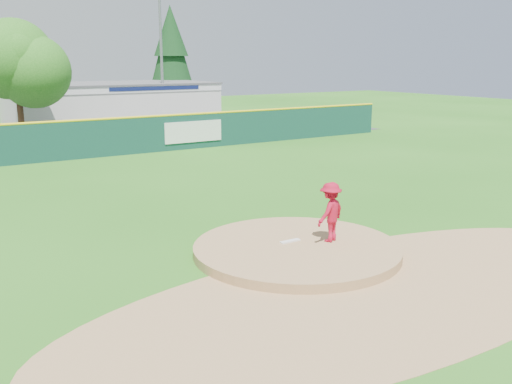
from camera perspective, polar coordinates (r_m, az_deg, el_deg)
ground at (r=15.31m, az=4.08°, el=-6.18°), size 120.00×120.00×0.00m
pitchers_mound at (r=15.31m, az=4.08°, el=-6.18°), size 5.50×5.50×0.50m
pitching_rubber at (r=15.45m, az=3.43°, el=-4.93°), size 0.60×0.15×0.04m
infield_dirt_arc at (r=13.20m, az=12.02°, el=-9.66°), size 15.40×15.40×0.01m
parking_lot at (r=39.82m, az=-19.96°, el=5.06°), size 44.00×16.00×0.02m
pitcher at (r=15.42m, az=7.45°, el=-1.99°), size 1.19×0.91×1.62m
van at (r=36.58m, az=-9.84°, el=6.09°), size 5.19×3.02×1.36m
pool_building_grp at (r=46.07m, az=-14.24°, el=8.50°), size 15.20×8.20×3.31m
fence_banners at (r=30.75m, az=-17.73°, el=4.92°), size 17.25×0.04×1.20m
outfield_fence at (r=31.04m, az=-16.28°, el=5.26°), size 40.00×0.14×2.07m
deciduous_tree at (r=37.14m, az=-22.85°, el=11.35°), size 5.60×5.60×7.36m
conifer_tree at (r=52.26m, az=-8.48°, el=13.51°), size 4.40×4.40×9.50m
light_pole_right at (r=44.23m, az=-9.45°, el=13.58°), size 1.75×0.25×10.00m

